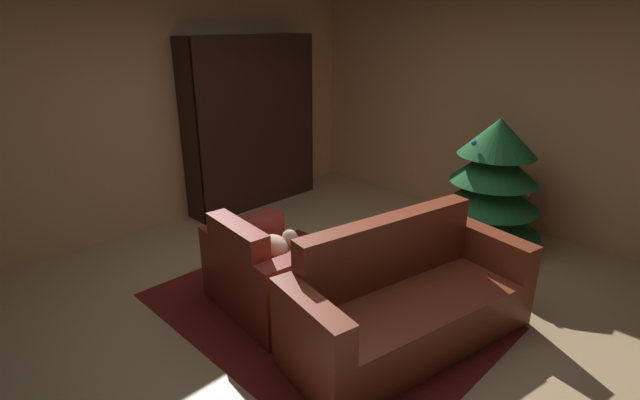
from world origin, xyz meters
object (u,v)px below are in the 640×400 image
bookshelf_unit (258,123)px  bottle_on_table (297,253)px  armchair_red (269,274)px  book_stack_on_table (318,257)px  couch_red (406,303)px  coffee_table (322,269)px  decorated_tree (492,184)px

bookshelf_unit → bottle_on_table: bookshelf_unit is taller
bookshelf_unit → armchair_red: size_ratio=1.90×
bookshelf_unit → book_stack_on_table: size_ratio=9.67×
bookshelf_unit → couch_red: bearing=-19.5°
couch_red → coffee_table: size_ratio=2.82×
bookshelf_unit → bottle_on_table: size_ratio=8.75×
book_stack_on_table → couch_red: bearing=10.2°
armchair_red → bottle_on_table: size_ratio=4.61×
book_stack_on_table → bookshelf_unit: bearing=151.9°
bookshelf_unit → book_stack_on_table: (2.33, -1.25, -0.59)m
bookshelf_unit → coffee_table: size_ratio=2.94×
decorated_tree → book_stack_on_table: bearing=-102.3°
armchair_red → coffee_table: bearing=41.3°
bottle_on_table → couch_red: bearing=17.0°
decorated_tree → bookshelf_unit: bearing=-163.2°
bottle_on_table → decorated_tree: 2.30m
decorated_tree → coffee_table: bearing=-100.9°
couch_red → decorated_tree: size_ratio=1.47×
armchair_red → bottle_on_table: bearing=44.4°
bottle_on_table → decorated_tree: decorated_tree is taller
bottle_on_table → bookshelf_unit: bearing=148.2°
book_stack_on_table → decorated_tree: 2.15m
bookshelf_unit → bottle_on_table: (2.22, -1.38, -0.55)m
bookshelf_unit → decorated_tree: bookshelf_unit is taller
decorated_tree → armchair_red: bearing=-107.1°
coffee_table → couch_red: bearing=11.6°
couch_red → bottle_on_table: size_ratio=8.40×
couch_red → book_stack_on_table: size_ratio=9.29×
armchair_red → bottle_on_table: (0.17, 0.17, 0.20)m
couch_red → decorated_tree: decorated_tree is taller
coffee_table → decorated_tree: decorated_tree is taller
couch_red → coffee_table: (-0.74, -0.15, 0.06)m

